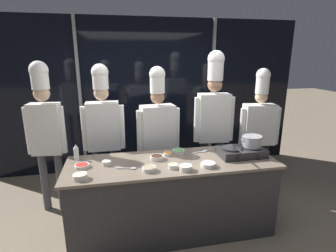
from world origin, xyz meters
name	(u,v)px	position (x,y,z in m)	size (l,w,h in m)	color
ground_plane	(172,229)	(0.00, 0.00, 0.00)	(24.00, 24.00, 0.00)	#7F705B
window_wall_back	(149,96)	(0.00, 1.98, 1.35)	(5.59, 0.09, 2.70)	black
demo_counter	(172,196)	(0.00, 0.00, 0.45)	(2.39, 0.78, 0.90)	#2D2D30
portable_stove	(241,152)	(0.85, 0.00, 0.95)	(0.54, 0.34, 0.11)	#28282B
frying_pan	(232,146)	(0.72, -0.01, 1.03)	(0.25, 0.42, 0.05)	#232326
stock_pot	(252,141)	(0.97, 0.00, 1.08)	(0.26, 0.23, 0.13)	#93969B
squeeze_bottle_clear	(76,152)	(-1.08, 0.27, 0.99)	(0.06, 0.06, 0.18)	white
prep_bowl_scallions	(178,151)	(0.13, 0.24, 0.92)	(0.15, 0.15, 0.04)	silver
prep_bowl_ginger	(173,166)	(-0.03, -0.19, 0.93)	(0.11, 0.11, 0.05)	silver
prep_bowl_onion	(208,164)	(0.35, -0.22, 0.93)	(0.16, 0.16, 0.05)	silver
prep_bowl_mushrooms	(149,168)	(-0.30, -0.21, 0.93)	(0.15, 0.15, 0.05)	silver
prep_bowl_soy_glaze	(157,157)	(-0.16, 0.09, 0.92)	(0.16, 0.16, 0.05)	silver
prep_bowl_garlic	(107,163)	(-0.73, 0.04, 0.93)	(0.10, 0.10, 0.05)	silver
prep_bowl_bell_pepper	(82,166)	(-0.99, 0.03, 0.92)	(0.16, 0.16, 0.04)	silver
prep_bowl_carrots	(167,154)	(-0.02, 0.18, 0.92)	(0.10, 0.10, 0.04)	silver
prep_bowl_bean_sprouts	(186,167)	(0.08, -0.27, 0.93)	(0.14, 0.14, 0.06)	silver
prep_bowl_noodles	(80,176)	(-0.98, -0.25, 0.93)	(0.14, 0.14, 0.06)	silver
serving_spoon_slotted	(130,168)	(-0.48, -0.12, 0.91)	(0.22, 0.08, 0.02)	#B2B5BA
serving_spoon_solid	(203,151)	(0.44, 0.21, 0.91)	(0.22, 0.07, 0.02)	#B2B5BA
chef_head	(45,125)	(-1.49, 0.76, 1.21)	(0.49, 0.23, 2.01)	#4C4C51
chef_sous	(103,125)	(-0.78, 0.83, 1.15)	(0.57, 0.22, 1.97)	#4C4C51
chef_line	(158,128)	(-0.05, 0.72, 1.09)	(0.60, 0.30, 1.93)	#2D3856
chef_pastry	(214,115)	(0.77, 0.74, 1.24)	(0.58, 0.27, 2.14)	#4C4C51
chef_apprentice	(259,125)	(1.51, 0.76, 1.05)	(0.61, 0.30, 1.89)	#232326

